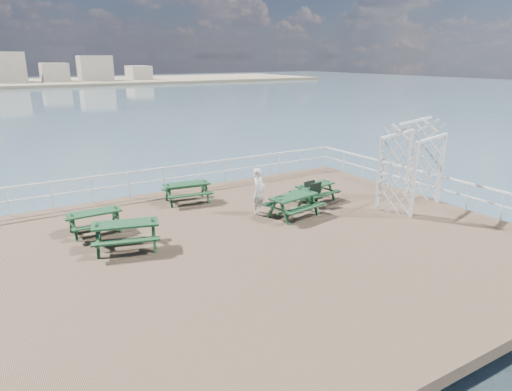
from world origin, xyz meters
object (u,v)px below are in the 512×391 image
at_px(picnic_table_e, 294,201).
at_px(trellis_arbor, 411,169).
at_px(person, 259,191).
at_px(picnic_table_c, 315,189).
at_px(picnic_table_b, 187,188).
at_px(picnic_table_d, 126,230).
at_px(picnic_table_a, 95,217).

distance_m(picnic_table_e, trellis_arbor, 4.79).
bearing_deg(person, picnic_table_e, -76.08).
bearing_deg(picnic_table_c, person, 174.95).
bearing_deg(picnic_table_c, picnic_table_e, -158.18).
bearing_deg(person, picnic_table_b, 89.03).
relative_size(picnic_table_b, picnic_table_d, 0.86).
height_order(picnic_table_e, trellis_arbor, trellis_arbor).
bearing_deg(person, picnic_table_a, 135.02).
bearing_deg(picnic_table_d, picnic_table_a, 121.14).
bearing_deg(picnic_table_b, picnic_table_e, -45.86).
relative_size(picnic_table_c, trellis_arbor, 0.54).
bearing_deg(trellis_arbor, picnic_table_a, 146.94).
distance_m(picnic_table_b, picnic_table_e, 4.45).
bearing_deg(picnic_table_b, person, -50.10).
bearing_deg(person, trellis_arbor, -54.67).
bearing_deg(trellis_arbor, picnic_table_d, 155.74).
height_order(picnic_table_e, person, person).
bearing_deg(trellis_arbor, picnic_table_e, 147.88).
bearing_deg(picnic_table_e, picnic_table_a, 151.81).
distance_m(trellis_arbor, person, 5.90).
relative_size(picnic_table_d, picnic_table_e, 1.09).
xyz_separation_m(picnic_table_b, picnic_table_e, (2.61, -3.61, 0.02)).
height_order(trellis_arbor, person, trellis_arbor).
height_order(picnic_table_b, person, person).
bearing_deg(picnic_table_a, picnic_table_e, -19.25).
distance_m(picnic_table_c, trellis_arbor, 3.73).
bearing_deg(person, picnic_table_c, -29.53).
xyz_separation_m(picnic_table_e, trellis_arbor, (4.51, -1.33, 0.91)).
bearing_deg(trellis_arbor, picnic_table_c, 123.43).
bearing_deg(picnic_table_a, picnic_table_c, -8.71).
height_order(picnic_table_b, picnic_table_e, picnic_table_e).
bearing_deg(picnic_table_b, picnic_table_d, -126.92).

